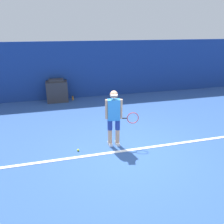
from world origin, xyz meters
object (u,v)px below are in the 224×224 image
Objects in this scene: tennis_player at (114,116)px; covered_chair at (57,91)px; tennis_ball at (78,150)px; water_bottle at (73,98)px.

tennis_player is 1.57× the size of covered_chair.
tennis_player reaches higher than tennis_ball.
tennis_player is 4.80m from water_bottle.
covered_chair is at bearing 95.05° from tennis_ball.
water_bottle is at bearing 86.69° from tennis_ball.
water_bottle is (-0.80, 4.66, -0.82)m from tennis_player.
covered_chair is (-1.49, 4.65, -0.42)m from tennis_player.
covered_chair reaches higher than tennis_ball.
tennis_player is at bearing -80.29° from water_bottle.
tennis_ball is 0.32× the size of water_bottle.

